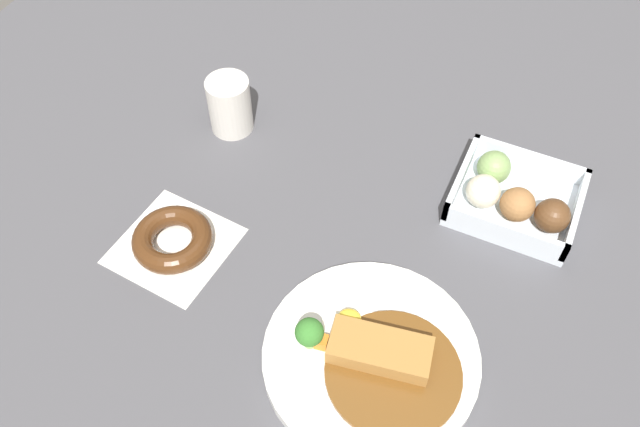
# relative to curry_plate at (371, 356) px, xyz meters

# --- Properties ---
(ground_plane) EXTENTS (1.60, 1.60, 0.00)m
(ground_plane) POSITION_rel_curry_plate_xyz_m (-0.08, 0.11, -0.01)
(ground_plane) COLOR #4C4C51
(curry_plate) EXTENTS (0.26, 0.26, 0.07)m
(curry_plate) POSITION_rel_curry_plate_xyz_m (0.00, 0.00, 0.00)
(curry_plate) COLOR white
(curry_plate) RESTS_ON ground_plane
(donut_box) EXTENTS (0.17, 0.15, 0.06)m
(donut_box) POSITION_rel_curry_plate_xyz_m (0.09, 0.30, 0.01)
(donut_box) COLOR silver
(donut_box) RESTS_ON ground_plane
(chocolate_ring_donut) EXTENTS (0.16, 0.16, 0.03)m
(chocolate_ring_donut) POSITION_rel_curry_plate_xyz_m (-0.31, 0.04, 0.00)
(chocolate_ring_donut) COLOR white
(chocolate_ring_donut) RESTS_ON ground_plane
(coffee_mug) EXTENTS (0.07, 0.07, 0.09)m
(coffee_mug) POSITION_rel_curry_plate_xyz_m (-0.35, 0.28, 0.03)
(coffee_mug) COLOR silver
(coffee_mug) RESTS_ON ground_plane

